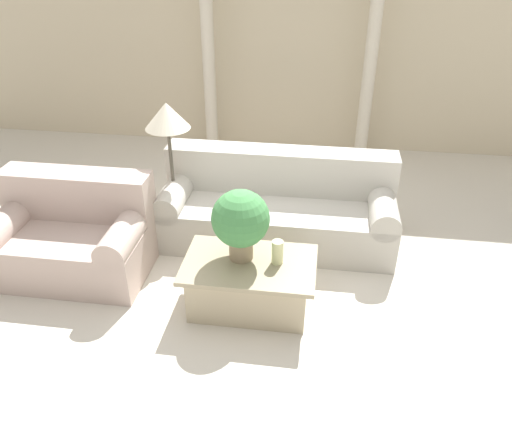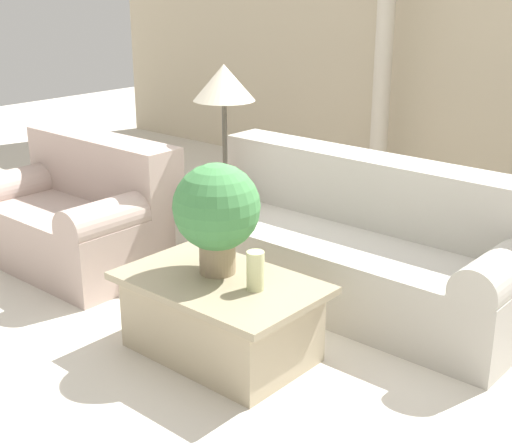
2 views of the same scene
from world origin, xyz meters
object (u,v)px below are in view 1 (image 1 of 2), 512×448
Objects in this scene: loveseat at (73,234)px; coffee_table at (250,283)px; sofa_long at (278,207)px; floor_lamp at (167,122)px; potted_plant at (241,220)px.

loveseat is 1.29× the size of coffee_table.
floor_lamp is at bearing -175.73° from sofa_long.
potted_plant is at bearing -9.06° from loveseat.
sofa_long reaches higher than coffee_table.
floor_lamp reaches higher than loveseat.
potted_plant is 1.38m from floor_lamp.
potted_plant is at bearing -100.60° from sofa_long.
floor_lamp is (-0.95, 1.05, 1.02)m from coffee_table.
sofa_long is 2.13× the size of coffee_table.
sofa_long is at bearing 79.40° from potted_plant.
loveseat is at bearing 169.21° from coffee_table.
potted_plant is at bearing -48.67° from floor_lamp.
sofa_long is 1.18m from potted_plant.
sofa_long and loveseat have the same top height.
floor_lamp is (-0.87, 0.98, 0.43)m from potted_plant.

